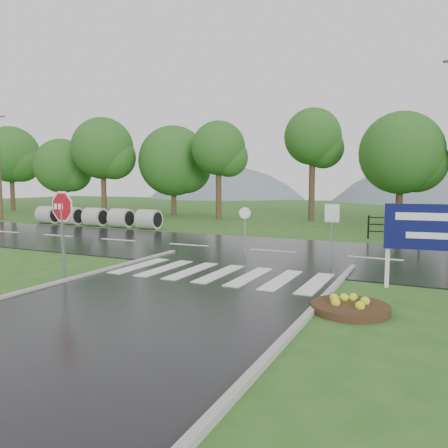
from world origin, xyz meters
The scene contains 11 objects.
ground centered at (0.00, 0.00, 0.00)m, with size 120.00×120.00×0.00m, color #2B591D.
main_road centered at (0.00, 10.00, 0.00)m, with size 90.00×8.00×0.04m, color black.
crosswalk centered at (0.00, 5.00, 0.06)m, with size 6.50×2.80×0.02m.
hills centered at (3.49, 65.00, -15.54)m, with size 102.00×48.00×48.00m.
treeline centered at (1.00, 24.00, 0.00)m, with size 83.20×5.20×10.00m.
culvert_pipes centered at (-13.90, 15.00, 0.60)m, with size 9.70×1.20×1.20m.
stop_sign centered at (-3.86, 2.47, 1.94)m, with size 1.24×0.17×2.79m.
estate_billboard centered at (6.02, 5.64, 1.59)m, with size 2.64×0.36×2.31m.
flower_bed centered at (4.30, 2.85, 0.13)m, with size 1.73×1.73×0.35m.
reg_sign_small centered at (2.93, 7.36, 1.53)m, with size 0.48×0.07×2.17m.
reg_sign_round centered at (-0.67, 8.60, 1.24)m, with size 0.42×0.17×1.91m.
Camera 1 is at (5.84, -6.92, 2.90)m, focal length 35.00 mm.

